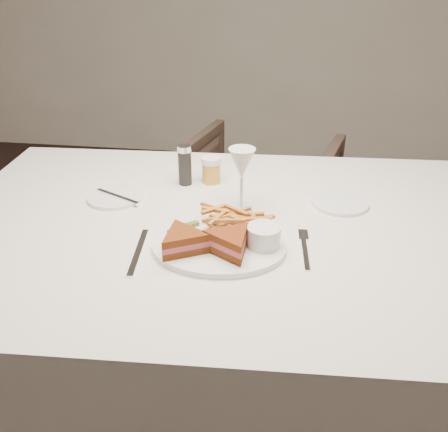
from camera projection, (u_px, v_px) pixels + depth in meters
name	position (u px, v px, depth m)	size (l,w,h in m)	color
ground	(125.00, 426.00, 1.64)	(5.00, 5.00, 0.00)	black
table	(226.00, 334.00, 1.48)	(1.52, 1.01, 0.75)	silver
chair_far	(256.00, 200.00, 2.34)	(0.67, 0.63, 0.69)	#4C382E
table_setting	(224.00, 218.00, 1.25)	(0.80, 0.58, 0.18)	white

